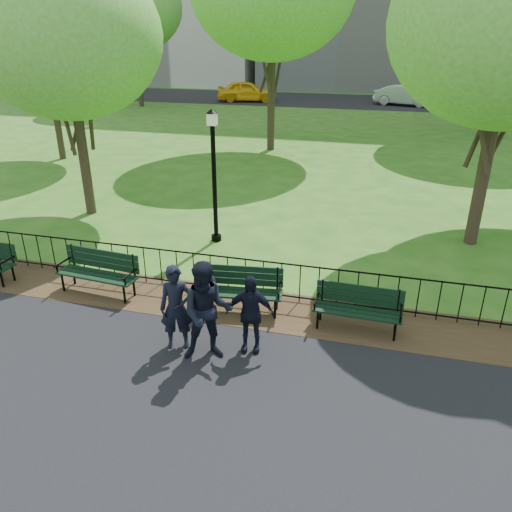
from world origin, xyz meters
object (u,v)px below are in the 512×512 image
(person_mid, at_px, (207,312))
(lamppost, at_px, (214,172))
(park_bench_left_a, at_px, (99,268))
(sedan_silver, at_px, (405,95))
(tree_near_w, at_px, (66,36))
(taxi, at_px, (247,91))
(park_bench_main, at_px, (225,284))
(tree_mid_w, at_px, (40,15))
(tree_far_w, at_px, (133,7))
(person_left, at_px, (176,308))
(person_right, at_px, (250,314))
(park_bench_right_a, at_px, (358,304))
(tree_near_e, at_px, (512,24))
(sedan_dark, at_px, (476,96))

(person_mid, bearing_deg, lamppost, 89.10)
(park_bench_left_a, bearing_deg, sedan_silver, 83.52)
(park_bench_left_a, bearing_deg, tree_near_w, 129.20)
(taxi, relative_size, sedan_silver, 1.02)
(park_bench_left_a, bearing_deg, person_mid, -22.89)
(park_bench_main, relative_size, tree_mid_w, 0.22)
(tree_far_w, height_order, person_mid, tree_far_w)
(tree_mid_w, bearing_deg, taxi, 82.43)
(person_left, relative_size, person_mid, 0.88)
(lamppost, relative_size, person_left, 2.19)
(person_mid, height_order, person_right, person_mid)
(tree_mid_w, bearing_deg, tree_near_w, -49.41)
(person_mid, distance_m, taxi, 34.14)
(lamppost, bearing_deg, park_bench_right_a, -40.36)
(tree_near_w, height_order, person_right, tree_near_w)
(tree_mid_w, bearing_deg, tree_near_e, -18.57)
(tree_near_w, xyz_separation_m, tree_far_w, (-9.42, 22.14, 1.56))
(park_bench_main, bearing_deg, tree_far_w, 112.55)
(person_mid, relative_size, sedan_silver, 0.41)
(tree_mid_w, bearing_deg, park_bench_left_a, -52.06)
(tree_mid_w, bearing_deg, person_right, -44.59)
(tree_near_e, relative_size, taxi, 1.70)
(lamppost, distance_m, person_right, 5.40)
(person_left, relative_size, person_right, 1.09)
(park_bench_left_a, height_order, person_right, person_right)
(tree_near_w, distance_m, tree_far_w, 24.11)
(person_right, bearing_deg, sedan_dark, 69.03)
(park_bench_main, relative_size, sedan_silver, 0.41)
(park_bench_main, height_order, person_right, person_right)
(park_bench_main, relative_size, taxi, 0.40)
(person_mid, bearing_deg, person_left, 147.29)
(park_bench_right_a, relative_size, lamppost, 0.48)
(tree_mid_w, relative_size, tree_far_w, 0.87)
(person_right, bearing_deg, person_mid, -156.00)
(tree_near_w, relative_size, person_left, 4.59)
(tree_far_w, bearing_deg, taxi, 33.41)
(sedan_silver, bearing_deg, sedan_dark, -64.63)
(tree_near_e, xyz_separation_m, person_left, (-5.79, -6.63, -4.64))
(sedan_dark, bearing_deg, tree_near_e, 178.11)
(person_left, bearing_deg, park_bench_main, 53.92)
(person_right, distance_m, sedan_silver, 33.58)
(tree_near_w, relative_size, sedan_dark, 1.51)
(tree_near_w, xyz_separation_m, tree_near_e, (11.41, 0.50, 0.30))
(tree_far_w, height_order, taxi, tree_far_w)
(taxi, bearing_deg, tree_far_w, 110.10)
(lamppost, bearing_deg, tree_near_w, 166.14)
(park_bench_right_a, xyz_separation_m, person_left, (-3.12, -1.48, 0.28))
(park_bench_left_a, height_order, tree_far_w, tree_far_w)
(tree_near_e, relative_size, person_mid, 4.27)
(tree_far_w, height_order, sedan_silver, tree_far_w)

